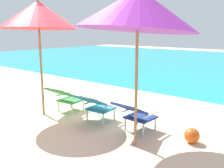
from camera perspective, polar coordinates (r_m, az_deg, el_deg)
ground_plane at (r=9.00m, az=13.99°, el=-1.23°), size 40.00×40.00×0.00m
lounge_chair_left at (r=6.33m, az=-10.22°, el=-2.79°), size 0.62×0.93×0.68m
lounge_chair_center at (r=5.56m, az=-3.60°, el=-4.68°), size 0.61×0.92×0.68m
lounge_chair_right at (r=5.03m, az=5.24°, el=-6.48°), size 0.57×0.89×0.68m
beach_umbrella_left at (r=6.13m, az=-16.10°, el=14.55°), size 2.40×2.40×2.66m
beach_umbrella_right at (r=4.24m, az=5.74°, el=16.11°), size 2.51×2.54×2.70m
beach_ball at (r=4.89m, az=17.34°, el=-10.89°), size 0.27×0.27×0.27m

